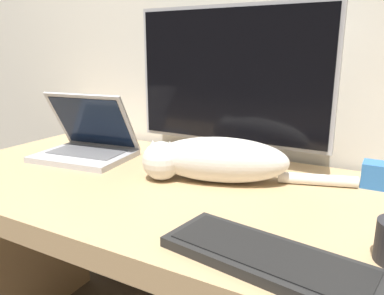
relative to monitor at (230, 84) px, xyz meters
The scene contains 7 objects.
wall_back 0.32m from the monitor, 81.72° to the left, with size 6.40×0.06×2.60m.
desk 0.49m from the monitor, 84.70° to the right, with size 1.72×0.76×0.76m.
monitor is the anchor object (origin of this frame).
laptop 0.55m from the monitor, 158.07° to the right, with size 0.34×0.28×0.23m.
external_keyboard 0.67m from the monitor, 59.92° to the right, with size 0.40×0.20×0.02m.
cat 0.28m from the monitor, 78.86° to the right, with size 0.58×0.28×0.13m.
small_toy 0.51m from the monitor, ahead, with size 0.07×0.07×0.07m.
Camera 1 is at (0.46, -0.48, 1.13)m, focal length 35.00 mm.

